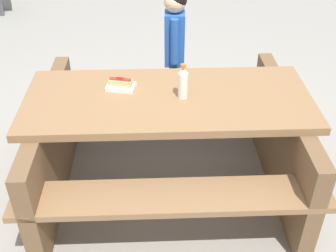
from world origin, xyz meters
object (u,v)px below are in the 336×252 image
soda_bottle (183,83)px  child_in_coat (175,39)px  picnic_table (168,136)px  hotdog_tray (121,85)px

soda_bottle → child_in_coat: 0.95m
picnic_table → child_in_coat: size_ratio=1.84×
picnic_table → soda_bottle: (-0.09, -0.01, 0.41)m
picnic_table → soda_bottle: 0.42m
hotdog_tray → child_in_coat: (-0.16, -0.90, -0.05)m
picnic_table → child_in_coat: bearing=-80.6°
hotdog_tray → child_in_coat: child_in_coat is taller
soda_bottle → child_in_coat: size_ratio=0.20×
picnic_table → hotdog_tray: 0.46m
soda_bottle → hotdog_tray: bearing=-1.9°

